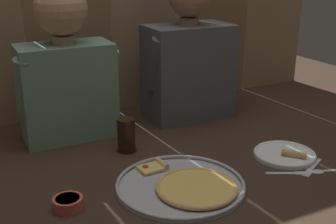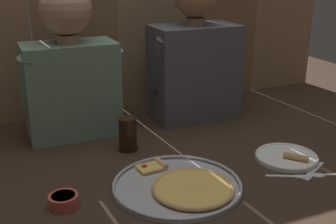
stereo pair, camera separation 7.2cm
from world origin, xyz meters
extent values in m
plane|color=#332319|center=(0.00, 0.00, 0.00)|extent=(3.20, 3.20, 0.00)
cylinder|color=#B2B2B7|center=(-0.07, -0.08, 0.00)|extent=(0.40, 0.40, 0.01)
torus|color=#B2B2B7|center=(-0.07, -0.08, 0.01)|extent=(0.40, 0.40, 0.01)
cylinder|color=#B23823|center=(-0.04, -0.13, 0.01)|extent=(0.24, 0.24, 0.00)
cylinder|color=#EABC56|center=(-0.04, -0.13, 0.01)|extent=(0.23, 0.23, 0.01)
torus|color=tan|center=(-0.04, -0.13, 0.01)|extent=(0.25, 0.25, 0.01)
cube|color=#EFC660|center=(-0.10, 0.06, 0.01)|extent=(0.09, 0.07, 0.01)
cylinder|color=tan|center=(-0.06, 0.06, 0.02)|extent=(0.03, 0.07, 0.02)
cylinder|color=#A3281E|center=(-0.12, 0.06, 0.02)|extent=(0.02, 0.02, 0.00)
cylinder|color=white|center=(0.37, -0.06, 0.01)|extent=(0.22, 0.22, 0.01)
torus|color=white|center=(0.37, -0.06, 0.01)|extent=(0.22, 0.22, 0.01)
cylinder|color=tan|center=(0.37, -0.09, 0.02)|extent=(0.07, 0.08, 0.02)
cylinder|color=black|center=(-0.12, 0.24, 0.00)|extent=(0.08, 0.08, 0.01)
cylinder|color=black|center=(-0.12, 0.24, 0.06)|extent=(0.07, 0.07, 0.12)
cylinder|color=#CC4C42|center=(-0.41, -0.05, 0.02)|extent=(0.08, 0.08, 0.03)
cylinder|color=#B23823|center=(-0.41, -0.05, 0.03)|extent=(0.07, 0.07, 0.02)
cube|color=silver|center=(0.27, -0.15, 0.00)|extent=(0.09, 0.05, 0.01)
cube|color=silver|center=(0.32, -0.18, 0.00)|extent=(0.04, 0.03, 0.01)
cube|color=silver|center=(0.42, -0.15, 0.00)|extent=(0.09, 0.06, 0.01)
cube|color=silver|center=(0.35, -0.19, 0.00)|extent=(0.06, 0.05, 0.00)
ellipsoid|color=silver|center=(0.39, -0.19, 0.00)|extent=(0.05, 0.04, 0.01)
cube|color=slate|center=(-0.27, 0.47, 0.18)|extent=(0.35, 0.19, 0.37)
cylinder|color=tan|center=(-0.27, 0.47, 0.38)|extent=(0.08, 0.08, 0.03)
sphere|color=tan|center=(-0.27, 0.47, 0.49)|extent=(0.19, 0.19, 0.19)
sphere|color=brown|center=(-0.27, 0.49, 0.51)|extent=(0.18, 0.18, 0.18)
cylinder|color=slate|center=(-0.42, 0.43, 0.24)|extent=(0.08, 0.12, 0.21)
cylinder|color=slate|center=(-0.11, 0.43, 0.24)|extent=(0.08, 0.12, 0.21)
cube|color=#4C4C51|center=(0.27, 0.47, 0.20)|extent=(0.36, 0.22, 0.40)
cylinder|color=#9E7051|center=(0.27, 0.47, 0.42)|extent=(0.08, 0.08, 0.03)
cylinder|color=#4C4C51|center=(0.10, 0.43, 0.26)|extent=(0.08, 0.14, 0.23)
cylinder|color=#4C4C51|center=(0.43, 0.43, 0.26)|extent=(0.08, 0.12, 0.23)
camera|label=1|loc=(-0.63, -1.12, 0.66)|focal=46.27mm
camera|label=2|loc=(-0.56, -1.15, 0.66)|focal=46.27mm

